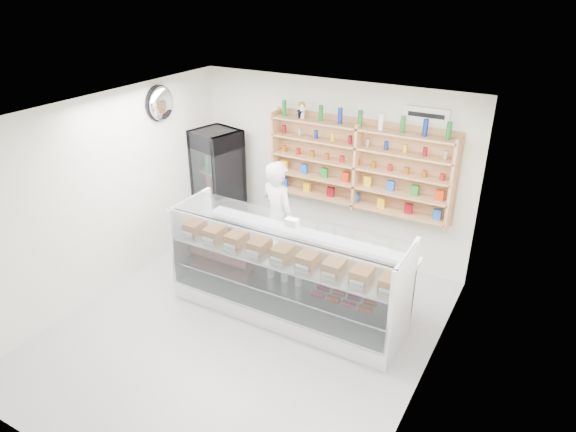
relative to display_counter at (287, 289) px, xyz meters
The scene contains 8 objects.
room 1.22m from the display_counter, 116.76° to the right, with size 5.00×5.00×5.00m.
display_counter is the anchor object (origin of this frame).
shop_worker 1.22m from the display_counter, 126.62° to the left, with size 0.65×0.43×1.79m, color silver.
drinks_cooler 2.63m from the display_counter, 146.62° to the left, with size 0.81×0.80×1.89m.
wall_shelving 2.14m from the display_counter, 83.41° to the left, with size 2.84×0.28×1.33m.
potted_plant 2.73m from the display_counter, 113.08° to the left, with size 0.15×0.12×0.27m, color #1E6626.
security_mirror 3.28m from the display_counter, 166.14° to the left, with size 0.15×0.50×0.50m, color silver.
wall_sign 3.01m from the display_counter, 59.61° to the left, with size 0.62×0.03×0.20m, color white.
Camera 1 is at (3.15, -4.41, 4.21)m, focal length 32.00 mm.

